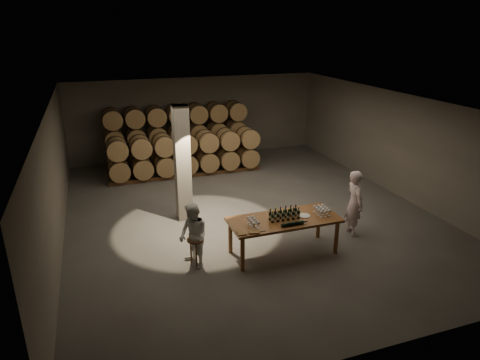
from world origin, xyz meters
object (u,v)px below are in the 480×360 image
object	(u,v)px
notebook_near	(254,232)
stool	(196,243)
person_woman	(193,236)
tasting_table	(284,223)
person_man	(354,203)
bottle_cluster	(284,215)
plate	(304,216)

from	to	relation	value
notebook_near	stool	world-z (taller)	notebook_near
person_woman	stool	bearing A→B (deg)	113.36
tasting_table	notebook_near	world-z (taller)	notebook_near
stool	person_man	distance (m)	4.22
bottle_cluster	person_woman	xyz separation A→B (m)	(-2.13, 0.16, -0.25)
plate	notebook_near	xyz separation A→B (m)	(-1.43, -0.39, 0.01)
plate	stool	xyz separation A→B (m)	(-2.60, 0.20, -0.38)
notebook_near	person_woman	xyz separation A→B (m)	(-1.23, 0.55, -0.16)
bottle_cluster	plate	xyz separation A→B (m)	(0.52, 0.00, -0.10)
notebook_near	bottle_cluster	bearing A→B (deg)	39.68
plate	person_man	distance (m)	1.65
tasting_table	plate	bearing A→B (deg)	-2.73
bottle_cluster	plate	bearing A→B (deg)	0.34
stool	person_woman	world-z (taller)	person_woman
notebook_near	person_man	bearing A→B (deg)	30.11
stool	plate	bearing A→B (deg)	-4.41
notebook_near	person_woman	distance (m)	1.35
tasting_table	notebook_near	distance (m)	1.01
plate	person_woman	size ratio (longest dim) A/B	0.19
tasting_table	bottle_cluster	world-z (taller)	bottle_cluster
plate	stool	bearing A→B (deg)	175.59
bottle_cluster	person_woman	distance (m)	2.15
tasting_table	notebook_near	bearing A→B (deg)	-155.42
bottle_cluster	notebook_near	distance (m)	0.99
stool	person_man	bearing A→B (deg)	2.06
plate	person_man	bearing A→B (deg)	12.31
bottle_cluster	notebook_near	world-z (taller)	bottle_cluster
bottle_cluster	person_man	distance (m)	2.17
person_man	person_woman	world-z (taller)	person_man
plate	person_woman	distance (m)	2.66
plate	notebook_near	bearing A→B (deg)	-164.58
tasting_table	plate	world-z (taller)	plate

